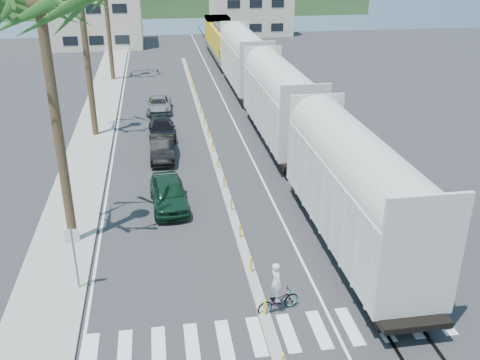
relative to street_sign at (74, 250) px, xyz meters
name	(u,v)px	position (x,y,z in m)	size (l,w,h in m)	color
ground	(260,302)	(7.30, -2.00, -1.97)	(140.00, 140.00, 0.00)	#28282B
sidewalk	(97,123)	(-1.20, 23.00, -1.90)	(3.00, 90.00, 0.15)	gray
rails	(255,106)	(12.30, 26.00, -1.94)	(1.56, 100.00, 0.06)	black
median	(208,138)	(7.30, 17.96, -1.88)	(0.45, 60.00, 0.85)	gray
crosswalk	(270,335)	(7.30, -4.00, -1.97)	(14.00, 2.20, 0.01)	silver
lane_markings	(176,120)	(5.15, 23.00, -1.97)	(9.42, 90.00, 0.01)	silver
freight_train	(264,84)	(12.30, 22.13, 0.93)	(3.00, 60.94, 5.85)	beige
street_sign	(74,250)	(0.00, 0.00, 0.00)	(0.60, 0.08, 3.00)	slate
buildings	(132,6)	(0.89, 69.66, 2.39)	(38.00, 27.00, 10.00)	beige
car_lead	(169,193)	(4.02, 7.25, -1.16)	(2.21, 4.85, 1.61)	black
car_second	(163,148)	(3.88, 14.53, -1.24)	(1.68, 4.50, 1.47)	black
car_third	(162,129)	(3.93, 18.85, -1.29)	(1.94, 4.71, 1.36)	black
car_rear	(159,105)	(3.84, 25.62, -1.34)	(2.26, 4.61, 1.26)	#979A9C
cyclist	(278,296)	(7.88, -2.63, -1.29)	(1.65, 2.16, 2.20)	#9EA0A5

